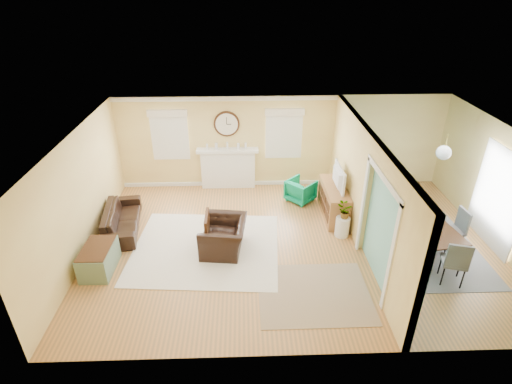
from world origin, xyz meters
TOP-DOWN VIEW (x-y plane):
  - floor at (0.00, 0.00)m, footprint 9.00×9.00m
  - wall_back at (0.00, 3.00)m, footprint 9.00×0.02m
  - wall_front at (0.00, -3.00)m, footprint 9.00×0.02m
  - wall_left at (-4.50, 0.00)m, footprint 0.02×6.00m
  - wall_right at (4.50, 0.00)m, footprint 0.02×6.00m
  - ceiling at (0.00, 0.00)m, footprint 9.00×6.00m
  - partition at (1.51, 0.28)m, footprint 0.17×6.00m
  - fireplace at (-1.50, 2.88)m, footprint 1.70×0.30m
  - wall_clock at (-1.50, 2.97)m, footprint 0.70×0.07m
  - window_left at (-3.05, 2.95)m, footprint 1.05×0.13m
  - window_right at (0.05, 2.95)m, footprint 1.05×0.13m
  - french_doors at (4.45, 0.00)m, footprint 0.06×1.70m
  - pendant at (3.00, 0.00)m, footprint 0.30×0.30m
  - rug_cream at (-1.93, -0.08)m, footprint 3.38×2.99m
  - rug_jute at (0.25, -1.61)m, footprint 2.12×1.74m
  - rug_grey at (2.90, -0.21)m, footprint 2.36×2.95m
  - sofa at (-3.97, 0.76)m, footprint 1.01×2.00m
  - eames_chair at (-1.52, -0.14)m, footprint 1.07×1.19m
  - green_chair at (0.46, 2.00)m, footprint 0.93×0.93m
  - trunk at (-4.05, -0.75)m, footprint 0.60×0.97m
  - credenza at (1.17, 1.21)m, footprint 0.52×1.52m
  - tv at (1.15, 1.21)m, footprint 0.13×0.98m
  - garden_stool at (1.20, 0.32)m, footprint 0.33×0.33m
  - potted_plant at (1.20, 0.32)m, footprint 0.43×0.41m
  - dining_table at (2.90, -0.21)m, footprint 1.26×1.91m
  - dining_chair_n at (2.90, 0.88)m, footprint 0.52×0.52m
  - dining_chair_s at (2.98, -1.34)m, footprint 0.55×0.55m
  - dining_chair_w at (2.17, -0.22)m, footprint 0.47×0.47m
  - dining_chair_e at (3.48, -0.24)m, footprint 0.46×0.46m

SIDE VIEW (x-z plane):
  - floor at x=0.00m, z-range 0.00..0.00m
  - rug_jute at x=0.25m, z-range 0.00..0.01m
  - rug_grey at x=2.90m, z-range 0.00..0.01m
  - rug_cream at x=-1.93m, z-range 0.00..0.02m
  - garden_stool at x=1.20m, z-range 0.00..0.48m
  - trunk at x=-4.05m, z-range 0.00..0.55m
  - sofa at x=-3.97m, z-range 0.00..0.56m
  - green_chair at x=0.46m, z-range 0.00..0.61m
  - dining_table at x=2.90m, z-range 0.00..0.63m
  - eames_chair at x=-1.52m, z-range 0.00..0.71m
  - credenza at x=1.17m, z-range 0.00..0.80m
  - dining_chair_e at x=3.48m, z-range 0.09..1.05m
  - dining_chair_n at x=2.90m, z-range 0.09..1.05m
  - dining_chair_w at x=2.17m, z-range 0.09..1.06m
  - dining_chair_s at x=2.98m, z-range 0.09..1.09m
  - fireplace at x=-1.50m, z-range 0.01..1.18m
  - potted_plant at x=1.20m, z-range 0.48..0.85m
  - tv at x=1.15m, z-range 0.80..1.36m
  - french_doors at x=4.45m, z-range 0.00..2.20m
  - wall_back at x=0.00m, z-range 0.00..2.60m
  - wall_front at x=0.00m, z-range 0.00..2.60m
  - wall_left at x=-4.50m, z-range 0.00..2.60m
  - wall_right at x=4.50m, z-range 0.00..2.60m
  - partition at x=1.51m, z-range 0.06..2.66m
  - window_left at x=-3.05m, z-range 0.95..2.37m
  - window_right at x=0.05m, z-range 0.95..2.37m
  - wall_clock at x=-1.50m, z-range 1.50..2.20m
  - pendant at x=3.00m, z-range 1.93..2.48m
  - ceiling at x=0.00m, z-range 2.59..2.61m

